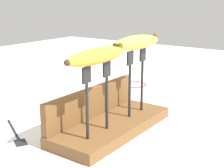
# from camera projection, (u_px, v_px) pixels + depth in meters

# --- Properties ---
(ground_plane) EXTENTS (3.00, 3.00, 0.00)m
(ground_plane) POSITION_uv_depth(u_px,v_px,m) (112.00, 131.00, 0.87)
(ground_plane) COLOR silver
(wooden_board) EXTENTS (0.37, 0.15, 0.03)m
(wooden_board) POSITION_uv_depth(u_px,v_px,m) (112.00, 126.00, 0.87)
(wooden_board) COLOR brown
(wooden_board) RESTS_ON ground
(board_backstop) EXTENTS (0.36, 0.02, 0.08)m
(board_backstop) POSITION_uv_depth(u_px,v_px,m) (93.00, 102.00, 0.89)
(board_backstop) COLOR brown
(board_backstop) RESTS_ON wooden_board
(fork_stand_left) EXTENTS (0.10, 0.01, 0.17)m
(fork_stand_left) POSITION_uv_depth(u_px,v_px,m) (97.00, 93.00, 0.76)
(fork_stand_left) COLOR black
(fork_stand_left) RESTS_ON wooden_board
(fork_stand_right) EXTENTS (0.09, 0.01, 0.18)m
(fork_stand_right) POSITION_uv_depth(u_px,v_px,m) (136.00, 76.00, 0.90)
(fork_stand_right) COLOR black
(fork_stand_right) RESTS_ON wooden_board
(banana_raised_left) EXTENTS (0.20, 0.05, 0.04)m
(banana_raised_left) POSITION_uv_depth(u_px,v_px,m) (97.00, 56.00, 0.74)
(banana_raised_left) COLOR gold
(banana_raised_left) RESTS_ON fork_stand_left
(banana_raised_right) EXTENTS (0.17, 0.07, 0.04)m
(banana_raised_right) POSITION_uv_depth(u_px,v_px,m) (137.00, 42.00, 0.87)
(banana_raised_right) COLOR #DBD147
(banana_raised_right) RESTS_ON fork_stand_right
(fork_fallen_far) EXTENTS (0.10, 0.17, 0.01)m
(fork_fallen_far) POSITION_uv_depth(u_px,v_px,m) (17.00, 135.00, 0.84)
(fork_fallen_far) COLOR black
(fork_fallen_far) RESTS_ON ground
(wire_coil) EXTENTS (0.11, 0.11, 0.01)m
(wire_coil) POSITION_uv_depth(u_px,v_px,m) (133.00, 84.00, 1.33)
(wire_coil) COLOR red
(wire_coil) RESTS_ON ground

